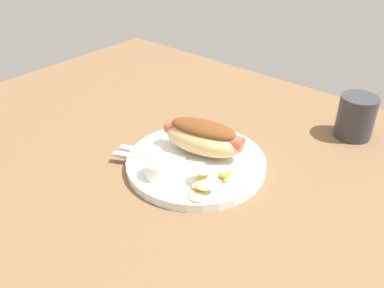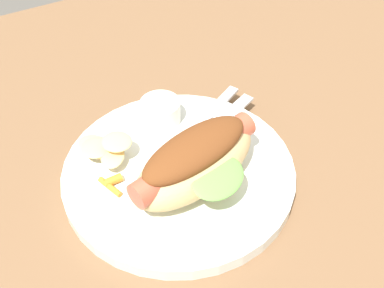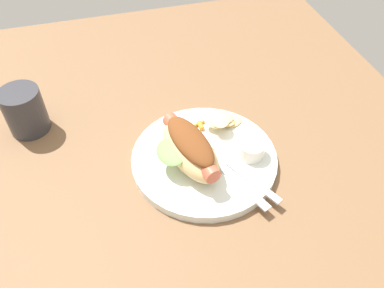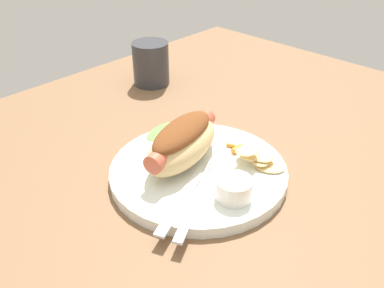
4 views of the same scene
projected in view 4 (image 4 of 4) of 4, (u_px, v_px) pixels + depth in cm
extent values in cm
cube|color=brown|center=(182.00, 192.00, 59.30)|extent=(120.00, 90.00, 1.80)
cylinder|color=white|center=(196.00, 170.00, 60.77)|extent=(25.13, 25.13, 1.60)
ellipsoid|color=#DBB77A|center=(182.00, 145.00, 59.80)|extent=(16.08, 10.02, 5.59)
cylinder|color=#C1563D|center=(182.00, 139.00, 59.27)|extent=(15.22, 6.06, 2.68)
ellipsoid|color=brown|center=(182.00, 132.00, 58.63)|extent=(13.51, 7.86, 2.70)
ellipsoid|color=#6BB74C|center=(163.00, 131.00, 60.85)|extent=(7.03, 5.96, 1.80)
cylinder|color=white|center=(234.00, 189.00, 53.66)|extent=(4.70, 4.70, 2.78)
cube|color=silver|center=(194.00, 205.00, 52.91)|extent=(12.88, 7.35, 0.40)
cube|color=silver|center=(214.00, 167.00, 59.71)|extent=(2.99, 1.72, 0.40)
cube|color=silver|center=(211.00, 167.00, 59.82)|extent=(2.99, 1.72, 0.40)
cube|color=silver|center=(208.00, 166.00, 59.92)|extent=(2.99, 1.72, 0.40)
cube|color=silver|center=(181.00, 202.00, 53.36)|extent=(12.60, 6.19, 0.36)
ellipsoid|color=#E7C27B|center=(270.00, 167.00, 59.67)|extent=(4.58, 5.04, 0.50)
ellipsoid|color=#E7C27B|center=(260.00, 161.00, 59.96)|extent=(3.95, 4.11, 0.70)
ellipsoid|color=#E7C27B|center=(262.00, 155.00, 60.17)|extent=(4.25, 4.41, 0.73)
ellipsoid|color=#E7C27B|center=(247.00, 154.00, 60.58)|extent=(4.10, 4.75, 0.60)
ellipsoid|color=#E7C27B|center=(247.00, 151.00, 59.15)|extent=(4.21, 4.11, 0.89)
cylinder|color=orange|center=(237.00, 147.00, 64.01)|extent=(1.57, 3.23, 0.62)
cylinder|color=orange|center=(237.00, 149.00, 63.25)|extent=(1.90, 0.95, 0.91)
cylinder|color=#333338|center=(151.00, 63.00, 86.09)|extent=(7.33, 7.33, 8.67)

